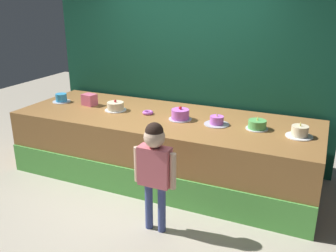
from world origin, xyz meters
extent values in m
plane|color=#BCB29E|center=(0.00, 0.00, 0.00)|extent=(12.00, 12.00, 0.00)
cube|color=#9E6B38|center=(0.00, 0.69, 0.42)|extent=(3.91, 1.37, 0.84)
cube|color=#59B24C|center=(0.00, -0.01, 0.19)|extent=(3.91, 0.02, 0.38)
cube|color=#144C38|center=(0.00, 1.47, 1.38)|extent=(4.16, 0.08, 2.76)
cylinder|color=#3F4C8C|center=(0.36, -0.47, 0.26)|extent=(0.08, 0.08, 0.52)
cylinder|color=#3F4C8C|center=(0.50, -0.47, 0.26)|extent=(0.08, 0.08, 0.52)
cube|color=#D86672|center=(0.43, -0.47, 0.72)|extent=(0.32, 0.15, 0.40)
cylinder|color=beige|center=(0.24, -0.47, 0.71)|extent=(0.06, 0.06, 0.37)
cylinder|color=beige|center=(0.63, -0.47, 0.71)|extent=(0.06, 0.06, 0.37)
sphere|color=beige|center=(0.43, -0.47, 1.03)|extent=(0.21, 0.21, 0.21)
sphere|color=black|center=(0.43, -0.47, 1.09)|extent=(0.18, 0.18, 0.18)
cube|color=#E06283|center=(-1.19, 0.73, 0.92)|extent=(0.21, 0.18, 0.16)
torus|color=#CC66D8|center=(-0.24, 0.69, 0.86)|extent=(0.14, 0.14, 0.04)
cylinder|color=silver|center=(-1.66, 0.70, 0.84)|extent=(0.26, 0.26, 0.01)
cylinder|color=#3399D8|center=(-1.66, 0.70, 0.90)|extent=(0.16, 0.16, 0.11)
cylinder|color=white|center=(-0.71, 0.66, 0.84)|extent=(0.29, 0.29, 0.01)
cylinder|color=beige|center=(-0.71, 0.66, 0.90)|extent=(0.22, 0.22, 0.10)
sphere|color=red|center=(-0.71, 0.66, 0.97)|extent=(0.03, 0.03, 0.03)
cylinder|color=silver|center=(0.24, 0.66, 0.84)|extent=(0.29, 0.29, 0.01)
cylinder|color=#CC66D8|center=(0.24, 0.66, 0.91)|extent=(0.22, 0.22, 0.12)
sphere|color=red|center=(0.24, 0.66, 0.99)|extent=(0.04, 0.04, 0.04)
cylinder|color=silver|center=(0.71, 0.66, 0.84)|extent=(0.30, 0.30, 0.01)
cylinder|color=#CC66D8|center=(0.71, 0.66, 0.90)|extent=(0.16, 0.16, 0.10)
cone|color=#F2E566|center=(0.71, 0.66, 0.97)|extent=(0.02, 0.02, 0.05)
cylinder|color=silver|center=(1.19, 0.70, 0.84)|extent=(0.26, 0.26, 0.01)
cylinder|color=#59B259|center=(1.19, 0.70, 0.90)|extent=(0.21, 0.21, 0.10)
cone|color=#F2E566|center=(1.19, 0.70, 0.97)|extent=(0.02, 0.02, 0.05)
cylinder|color=white|center=(1.66, 0.64, 0.84)|extent=(0.30, 0.30, 0.01)
cylinder|color=beige|center=(1.66, 0.64, 0.90)|extent=(0.18, 0.18, 0.11)
cone|color=#F2E566|center=(1.66, 0.64, 0.99)|extent=(0.02, 0.02, 0.05)
camera|label=1|loc=(1.88, -3.38, 2.29)|focal=39.10mm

